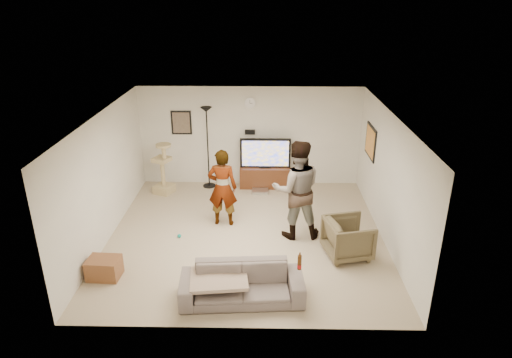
{
  "coord_description": "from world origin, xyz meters",
  "views": [
    {
      "loc": [
        0.35,
        -8.04,
        4.6
      ],
      "look_at": [
        0.2,
        0.2,
        1.16
      ],
      "focal_mm": 31.61,
      "sensor_mm": 36.0,
      "label": 1
    }
  ],
  "objects_px": {
    "person_left": "(222,188)",
    "beer_bottle": "(300,262)",
    "cat_tree": "(162,168)",
    "side_table": "(104,268)",
    "tv_stand": "(265,177)",
    "tv": "(265,153)",
    "sofa": "(242,284)",
    "armchair": "(348,238)",
    "person_right": "(297,190)",
    "floor_lamp": "(208,148)"
  },
  "relations": [
    {
      "from": "tv_stand",
      "to": "side_table",
      "type": "bearing_deg",
      "value": -124.78
    },
    {
      "from": "floor_lamp",
      "to": "cat_tree",
      "type": "height_order",
      "value": "floor_lamp"
    },
    {
      "from": "cat_tree",
      "to": "beer_bottle",
      "type": "bearing_deg",
      "value": -53.74
    },
    {
      "from": "floor_lamp",
      "to": "tv_stand",
      "type": "bearing_deg",
      "value": 0.78
    },
    {
      "from": "person_left",
      "to": "sofa",
      "type": "height_order",
      "value": "person_left"
    },
    {
      "from": "cat_tree",
      "to": "sofa",
      "type": "height_order",
      "value": "cat_tree"
    },
    {
      "from": "floor_lamp",
      "to": "cat_tree",
      "type": "bearing_deg",
      "value": -158.58
    },
    {
      "from": "tv_stand",
      "to": "beer_bottle",
      "type": "relative_size",
      "value": 5.06
    },
    {
      "from": "tv_stand",
      "to": "person_left",
      "type": "relative_size",
      "value": 0.76
    },
    {
      "from": "person_left",
      "to": "beer_bottle",
      "type": "xyz_separation_m",
      "value": [
        1.42,
        -2.56,
        -0.14
      ]
    },
    {
      "from": "tv_stand",
      "to": "tv",
      "type": "bearing_deg",
      "value": 0.0
    },
    {
      "from": "cat_tree",
      "to": "side_table",
      "type": "relative_size",
      "value": 2.36
    },
    {
      "from": "person_right",
      "to": "armchair",
      "type": "distance_m",
      "value": 1.35
    },
    {
      "from": "person_right",
      "to": "side_table",
      "type": "height_order",
      "value": "person_right"
    },
    {
      "from": "floor_lamp",
      "to": "person_right",
      "type": "relative_size",
      "value": 1.02
    },
    {
      "from": "armchair",
      "to": "sofa",
      "type": "bearing_deg",
      "value": 112.07
    },
    {
      "from": "tv_stand",
      "to": "sofa",
      "type": "xyz_separation_m",
      "value": [
        -0.37,
        -4.56,
        0.02
      ]
    },
    {
      "from": "cat_tree",
      "to": "person_right",
      "type": "bearing_deg",
      "value": -33.28
    },
    {
      "from": "cat_tree",
      "to": "armchair",
      "type": "xyz_separation_m",
      "value": [
        4.03,
        -2.79,
        -0.27
      ]
    },
    {
      "from": "tv_stand",
      "to": "tv",
      "type": "height_order",
      "value": "tv"
    },
    {
      "from": "tv_stand",
      "to": "cat_tree",
      "type": "xyz_separation_m",
      "value": [
        -2.49,
        -0.44,
        0.38
      ]
    },
    {
      "from": "cat_tree",
      "to": "armchair",
      "type": "bearing_deg",
      "value": -34.69
    },
    {
      "from": "cat_tree",
      "to": "armchair",
      "type": "relative_size",
      "value": 1.58
    },
    {
      "from": "floor_lamp",
      "to": "side_table",
      "type": "bearing_deg",
      "value": -108.84
    },
    {
      "from": "floor_lamp",
      "to": "cat_tree",
      "type": "xyz_separation_m",
      "value": [
        -1.07,
        -0.42,
        -0.39
      ]
    },
    {
      "from": "floor_lamp",
      "to": "tv",
      "type": "bearing_deg",
      "value": 0.78
    },
    {
      "from": "tv_stand",
      "to": "side_table",
      "type": "xyz_separation_m",
      "value": [
        -2.78,
        -4.01,
        -0.08
      ]
    },
    {
      "from": "cat_tree",
      "to": "side_table",
      "type": "distance_m",
      "value": 3.61
    },
    {
      "from": "person_left",
      "to": "side_table",
      "type": "height_order",
      "value": "person_left"
    },
    {
      "from": "person_right",
      "to": "side_table",
      "type": "bearing_deg",
      "value": 20.31
    },
    {
      "from": "tv_stand",
      "to": "armchair",
      "type": "relative_size",
      "value": 1.56
    },
    {
      "from": "person_right",
      "to": "side_table",
      "type": "relative_size",
      "value": 3.71
    },
    {
      "from": "person_right",
      "to": "sofa",
      "type": "distance_m",
      "value": 2.42
    },
    {
      "from": "tv",
      "to": "armchair",
      "type": "xyz_separation_m",
      "value": [
        1.54,
        -3.23,
        -0.53
      ]
    },
    {
      "from": "floor_lamp",
      "to": "person_left",
      "type": "height_order",
      "value": "floor_lamp"
    },
    {
      "from": "tv",
      "to": "sofa",
      "type": "relative_size",
      "value": 0.64
    },
    {
      "from": "tv",
      "to": "sofa",
      "type": "distance_m",
      "value": 4.62
    },
    {
      "from": "floor_lamp",
      "to": "side_table",
      "type": "distance_m",
      "value": 4.3
    },
    {
      "from": "sofa",
      "to": "armchair",
      "type": "xyz_separation_m",
      "value": [
        1.91,
        1.33,
        0.08
      ]
    },
    {
      "from": "tv_stand",
      "to": "person_right",
      "type": "relative_size",
      "value": 0.63
    },
    {
      "from": "tv",
      "to": "beer_bottle",
      "type": "height_order",
      "value": "tv"
    },
    {
      "from": "tv_stand",
      "to": "beer_bottle",
      "type": "distance_m",
      "value": 4.61
    },
    {
      "from": "tv",
      "to": "person_right",
      "type": "xyz_separation_m",
      "value": [
        0.61,
        -2.48,
        0.11
      ]
    },
    {
      "from": "person_left",
      "to": "tv",
      "type": "bearing_deg",
      "value": -110.34
    },
    {
      "from": "tv",
      "to": "floor_lamp",
      "type": "bearing_deg",
      "value": -179.22
    },
    {
      "from": "tv",
      "to": "side_table",
      "type": "distance_m",
      "value": 4.93
    },
    {
      "from": "tv",
      "to": "cat_tree",
      "type": "bearing_deg",
      "value": -170.02
    },
    {
      "from": "sofa",
      "to": "side_table",
      "type": "xyz_separation_m",
      "value": [
        -2.41,
        0.55,
        -0.11
      ]
    },
    {
      "from": "cat_tree",
      "to": "sofa",
      "type": "distance_m",
      "value": 4.65
    },
    {
      "from": "tv_stand",
      "to": "person_right",
      "type": "height_order",
      "value": "person_right"
    }
  ]
}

